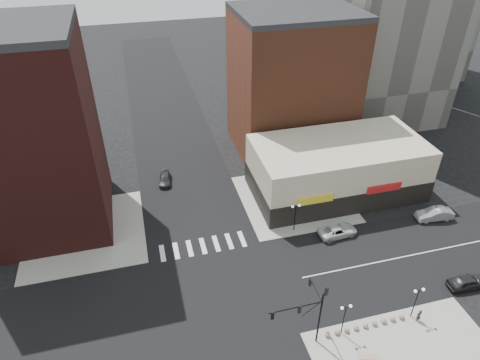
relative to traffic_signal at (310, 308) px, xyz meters
name	(u,v)px	position (x,y,z in m)	size (l,w,h in m)	color
ground	(218,295)	(-7.24, 7.83, -4.96)	(240.00, 240.00, 0.00)	black
road_ew	(218,295)	(-7.24, 7.83, -4.95)	(200.00, 14.00, 0.02)	black
road_ns	(218,295)	(-7.24, 7.83, -4.95)	(14.00, 200.00, 0.02)	black
sidewalk_nw	(86,233)	(-21.74, 22.33, -4.90)	(15.00, 15.00, 0.12)	gray
sidewalk_ne	(294,199)	(7.26, 22.33, -4.90)	(15.00, 15.00, 0.12)	gray
building_nw	(26,139)	(-26.24, 26.33, 7.54)	(16.00, 15.00, 25.00)	#3C1513
building_ne_midrise	(292,86)	(11.76, 37.33, 6.04)	(18.00, 15.00, 22.00)	brown
building_ne_row	(336,172)	(13.76, 22.83, -1.66)	(24.20, 12.20, 8.00)	#C0B398
traffic_signal	(310,308)	(0.00, 0.00, 0.00)	(5.59, 3.09, 7.77)	black
street_lamp_se_a	(345,313)	(3.76, -0.17, -1.67)	(1.22, 0.32, 4.16)	black
street_lamp_se_b	(418,296)	(11.76, -0.17, -1.67)	(1.22, 0.32, 4.16)	black
street_lamp_ne	(296,211)	(4.76, 15.83, -1.67)	(1.22, 0.32, 4.16)	black
bollard_row	(365,325)	(6.46, -0.17, -4.57)	(8.95, 0.55, 0.55)	gray
white_suv	(338,231)	(9.94, 13.62, -4.25)	(2.36, 5.12, 1.42)	silver
dark_sedan_east	(468,282)	(20.22, 1.83, -4.17)	(1.86, 4.63, 1.58)	black
silver_sedan	(435,214)	(24.03, 13.24, -4.14)	(1.75, 5.02, 1.65)	gray
dark_sedan_north	(165,179)	(-10.28, 31.32, -4.35)	(1.71, 4.22, 1.22)	black
pedestrian	(419,316)	(12.12, -0.83, -4.05)	(0.58, 0.38, 1.58)	#2A272C
stone_bench	(369,358)	(5.04, -3.59, -4.60)	(2.06, 1.14, 0.46)	#A37E71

